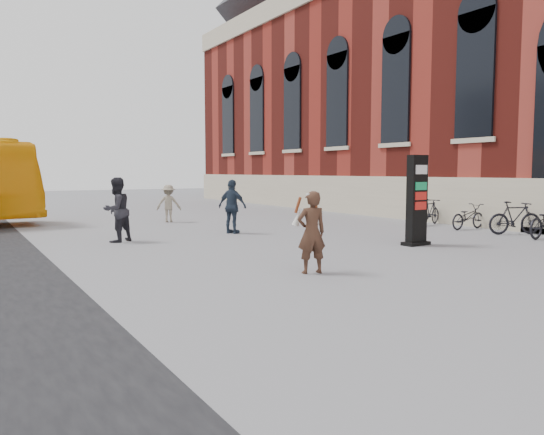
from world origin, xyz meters
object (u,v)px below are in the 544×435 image
bike_6 (468,217)px  woman (311,231)px  bike_5 (515,218)px  bike_7 (430,212)px  info_pylon (417,200)px  pedestrian_c (232,207)px  pedestrian_a (117,210)px  pedestrian_b (169,203)px

bike_6 → woman: bearing=108.9°
bike_5 → bike_7: bearing=23.9°
info_pylon → pedestrian_c: info_pylon is taller
pedestrian_a → pedestrian_b: 6.01m
woman → bike_6: (9.37, 3.76, -0.40)m
pedestrian_c → bike_6: bearing=-142.0°
pedestrian_c → bike_6: pedestrian_c is taller
pedestrian_b → woman: bearing=112.9°
info_pylon → pedestrian_b: bearing=106.1°
pedestrian_a → bike_6: pedestrian_a is taller
pedestrian_c → bike_5: 9.11m
pedestrian_b → pedestrian_c: bearing=124.3°
pedestrian_c → bike_5: pedestrian_c is taller
woman → bike_7: 10.86m
bike_5 → bike_6: 1.82m
woman → pedestrian_a: 7.00m
info_pylon → woman: size_ratio=1.50×
bike_6 → bike_7: bike_7 is taller
bike_6 → bike_7: bearing=-3.0°
info_pylon → bike_7: (4.57, 3.69, -0.73)m
pedestrian_c → bike_7: bearing=-130.1°
info_pylon → bike_5: (4.57, 0.14, -0.70)m
bike_5 → pedestrian_b: bearing=63.6°
pedestrian_a → bike_7: (11.45, -1.19, -0.43)m
bike_7 → pedestrian_c: bearing=60.3°
bike_6 → info_pylon: bearing=110.2°
woman → pedestrian_c: size_ratio=0.93×
bike_5 → bike_7: bike_5 is taller
pedestrian_c → bike_6: size_ratio=1.04×
bike_6 → bike_7: 1.73m
pedestrian_a → bike_7: bearing=144.2°
pedestrian_a → pedestrian_c: size_ratio=1.05×
pedestrian_b → pedestrian_c: 4.82m
woman → bike_6: size_ratio=0.97×
pedestrian_b → info_pylon: bearing=138.8°
bike_5 → bike_6: size_ratio=1.05×
bike_6 → pedestrian_c: bearing=64.9°
pedestrian_c → bike_5: (7.65, -4.93, -0.34)m
info_pylon → bike_7: 5.92m
bike_5 → bike_6: (0.00, 1.82, -0.09)m
pedestrian_b → bike_5: size_ratio=0.84×
pedestrian_b → pedestrian_c: (0.43, -4.80, 0.13)m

